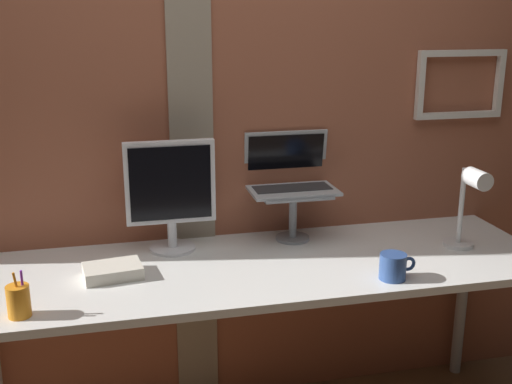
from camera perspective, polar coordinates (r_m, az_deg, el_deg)
name	(u,v)px	position (r m, az deg, el deg)	size (l,w,h in m)	color
brick_wall_back	(212,124)	(2.60, -4.00, 6.20)	(3.14, 0.16, 2.48)	#9E563D
desk	(262,281)	(2.39, 0.55, -8.03)	(2.19, 0.68, 0.77)	white
monitor	(170,189)	(2.44, -7.76, 0.27)	(0.35, 0.18, 0.44)	white
laptop_stand	(293,208)	(2.57, 3.37, -1.42)	(0.28, 0.22, 0.20)	gray
laptop	(289,173)	(2.59, 3.03, 1.75)	(0.35, 0.24, 0.23)	#ADB2B7
desk_lamp	(470,200)	(2.56, 18.80, -0.70)	(0.12, 0.20, 0.34)	white
pen_cup	(19,301)	(2.09, -20.71, -9.22)	(0.07, 0.07, 0.15)	orange
coffee_mug	(393,266)	(2.27, 12.34, -6.61)	(0.13, 0.09, 0.09)	#2D4C8C
paper_clutter_stack	(113,271)	(2.30, -12.85, -7.00)	(0.20, 0.14, 0.04)	silver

